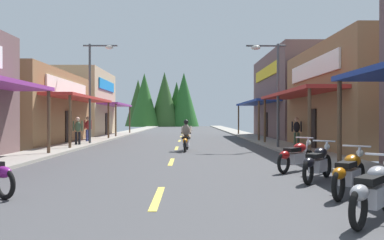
{
  "coord_description": "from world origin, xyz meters",
  "views": [
    {
      "loc": [
        0.63,
        0.77,
        1.64
      ],
      "look_at": [
        0.87,
        25.93,
        1.52
      ],
      "focal_mm": 36.42,
      "sensor_mm": 36.0,
      "label": 1
    }
  ],
  "objects_px": {
    "streetlamp_left": "(95,79)",
    "streetlamp_right": "(272,79)",
    "motorcycle_parked_right_0": "(374,190)",
    "pedestrian_waiting": "(88,128)",
    "motorcycle_parked_right_2": "(318,162)",
    "rider_cruising_lead": "(186,138)",
    "pedestrian_browsing": "(78,129)",
    "pedestrian_by_shop": "(297,130)",
    "motorcycle_parked_right_1": "(349,173)",
    "motorcycle_parked_right_3": "(296,156)"
  },
  "relations": [
    {
      "from": "pedestrian_browsing",
      "to": "streetlamp_left",
      "type": "bearing_deg",
      "value": 139.47
    },
    {
      "from": "streetlamp_left",
      "to": "streetlamp_right",
      "type": "bearing_deg",
      "value": -17.85
    },
    {
      "from": "streetlamp_right",
      "to": "rider_cruising_lead",
      "type": "bearing_deg",
      "value": -164.93
    },
    {
      "from": "motorcycle_parked_right_1",
      "to": "motorcycle_parked_right_2",
      "type": "xyz_separation_m",
      "value": [
        -0.03,
        1.91,
        0.0
      ]
    },
    {
      "from": "pedestrian_browsing",
      "to": "motorcycle_parked_right_1",
      "type": "bearing_deg",
      "value": 18.81
    },
    {
      "from": "rider_cruising_lead",
      "to": "pedestrian_waiting",
      "type": "bearing_deg",
      "value": 49.6
    },
    {
      "from": "pedestrian_browsing",
      "to": "motorcycle_parked_right_0",
      "type": "bearing_deg",
      "value": 14.21
    },
    {
      "from": "motorcycle_parked_right_0",
      "to": "pedestrian_browsing",
      "type": "xyz_separation_m",
      "value": [
        -9.31,
        16.23,
        0.5
      ]
    },
    {
      "from": "streetlamp_right",
      "to": "pedestrian_waiting",
      "type": "height_order",
      "value": "streetlamp_right"
    },
    {
      "from": "motorcycle_parked_right_1",
      "to": "pedestrian_waiting",
      "type": "bearing_deg",
      "value": 68.35
    },
    {
      "from": "motorcycle_parked_right_1",
      "to": "motorcycle_parked_right_3",
      "type": "relative_size",
      "value": 1.09
    },
    {
      "from": "pedestrian_browsing",
      "to": "pedestrian_waiting",
      "type": "relative_size",
      "value": 0.98
    },
    {
      "from": "motorcycle_parked_right_0",
      "to": "pedestrian_waiting",
      "type": "xyz_separation_m",
      "value": [
        -9.59,
        19.56,
        0.53
      ]
    },
    {
      "from": "motorcycle_parked_right_2",
      "to": "pedestrian_browsing",
      "type": "distance_m",
      "value": 15.69
    },
    {
      "from": "motorcycle_parked_right_1",
      "to": "rider_cruising_lead",
      "type": "distance_m",
      "value": 11.7
    },
    {
      "from": "pedestrian_waiting",
      "to": "streetlamp_right",
      "type": "bearing_deg",
      "value": 14.04
    },
    {
      "from": "streetlamp_left",
      "to": "motorcycle_parked_right_2",
      "type": "height_order",
      "value": "streetlamp_left"
    },
    {
      "from": "motorcycle_parked_right_0",
      "to": "pedestrian_waiting",
      "type": "distance_m",
      "value": 21.79
    },
    {
      "from": "motorcycle_parked_right_0",
      "to": "pedestrian_by_shop",
      "type": "xyz_separation_m",
      "value": [
        3.08,
        15.42,
        0.48
      ]
    },
    {
      "from": "streetlamp_left",
      "to": "motorcycle_parked_right_0",
      "type": "relative_size",
      "value": 3.72
    },
    {
      "from": "rider_cruising_lead",
      "to": "streetlamp_right",
      "type": "bearing_deg",
      "value": -70.89
    },
    {
      "from": "pedestrian_browsing",
      "to": "pedestrian_waiting",
      "type": "xyz_separation_m",
      "value": [
        -0.28,
        3.33,
        0.03
      ]
    },
    {
      "from": "streetlamp_left",
      "to": "pedestrian_waiting",
      "type": "height_order",
      "value": "streetlamp_left"
    },
    {
      "from": "streetlamp_left",
      "to": "motorcycle_parked_right_3",
      "type": "xyz_separation_m",
      "value": [
        9.02,
        -11.87,
        -3.53
      ]
    },
    {
      "from": "streetlamp_right",
      "to": "pedestrian_waiting",
      "type": "bearing_deg",
      "value": 154.87
    },
    {
      "from": "motorcycle_parked_right_0",
      "to": "pedestrian_browsing",
      "type": "bearing_deg",
      "value": 71.86
    },
    {
      "from": "motorcycle_parked_right_2",
      "to": "pedestrian_waiting",
      "type": "xyz_separation_m",
      "value": [
        -10.0,
        15.64,
        0.53
      ]
    },
    {
      "from": "motorcycle_parked_right_1",
      "to": "pedestrian_browsing",
      "type": "distance_m",
      "value": 17.25
    },
    {
      "from": "pedestrian_by_shop",
      "to": "streetlamp_left",
      "type": "bearing_deg",
      "value": -92.94
    },
    {
      "from": "motorcycle_parked_right_1",
      "to": "pedestrian_browsing",
      "type": "xyz_separation_m",
      "value": [
        -9.76,
        14.22,
        0.5
      ]
    },
    {
      "from": "motorcycle_parked_right_1",
      "to": "pedestrian_browsing",
      "type": "relative_size",
      "value": 1.02
    },
    {
      "from": "motorcycle_parked_right_0",
      "to": "rider_cruising_lead",
      "type": "relative_size",
      "value": 0.77
    },
    {
      "from": "streetlamp_right",
      "to": "pedestrian_browsing",
      "type": "xyz_separation_m",
      "value": [
        -10.77,
        1.85,
        -2.7
      ]
    },
    {
      "from": "streetlamp_right",
      "to": "motorcycle_parked_right_3",
      "type": "xyz_separation_m",
      "value": [
        -1.1,
        -8.61,
        -3.2
      ]
    },
    {
      "from": "motorcycle_parked_right_2",
      "to": "pedestrian_browsing",
      "type": "relative_size",
      "value": 1.05
    },
    {
      "from": "motorcycle_parked_right_0",
      "to": "motorcycle_parked_right_3",
      "type": "distance_m",
      "value": 5.78
    },
    {
      "from": "motorcycle_parked_right_0",
      "to": "pedestrian_browsing",
      "type": "height_order",
      "value": "pedestrian_browsing"
    },
    {
      "from": "streetlamp_left",
      "to": "pedestrian_by_shop",
      "type": "bearing_deg",
      "value": -10.7
    },
    {
      "from": "streetlamp_right",
      "to": "streetlamp_left",
      "type": "bearing_deg",
      "value": 162.15
    },
    {
      "from": "streetlamp_left",
      "to": "pedestrian_browsing",
      "type": "xyz_separation_m",
      "value": [
        -0.65,
        -1.41,
        -3.03
      ]
    },
    {
      "from": "motorcycle_parked_right_0",
      "to": "motorcycle_parked_right_2",
      "type": "height_order",
      "value": "same"
    },
    {
      "from": "motorcycle_parked_right_0",
      "to": "pedestrian_by_shop",
      "type": "distance_m",
      "value": 15.73
    },
    {
      "from": "motorcycle_parked_right_0",
      "to": "motorcycle_parked_right_1",
      "type": "xyz_separation_m",
      "value": [
        0.44,
        2.01,
        0.0
      ]
    },
    {
      "from": "pedestrian_waiting",
      "to": "rider_cruising_lead",
      "type": "bearing_deg",
      "value": -5.28
    },
    {
      "from": "streetlamp_left",
      "to": "motorcycle_parked_right_1",
      "type": "bearing_deg",
      "value": -59.79
    },
    {
      "from": "streetlamp_right",
      "to": "motorcycle_parked_right_2",
      "type": "height_order",
      "value": "streetlamp_right"
    },
    {
      "from": "motorcycle_parked_right_0",
      "to": "pedestrian_by_shop",
      "type": "height_order",
      "value": "pedestrian_by_shop"
    },
    {
      "from": "motorcycle_parked_right_2",
      "to": "pedestrian_browsing",
      "type": "height_order",
      "value": "pedestrian_browsing"
    },
    {
      "from": "streetlamp_left",
      "to": "streetlamp_right",
      "type": "xyz_separation_m",
      "value": [
        10.12,
        -3.26,
        -0.33
      ]
    },
    {
      "from": "streetlamp_left",
      "to": "streetlamp_right",
      "type": "relative_size",
      "value": 1.11
    }
  ]
}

